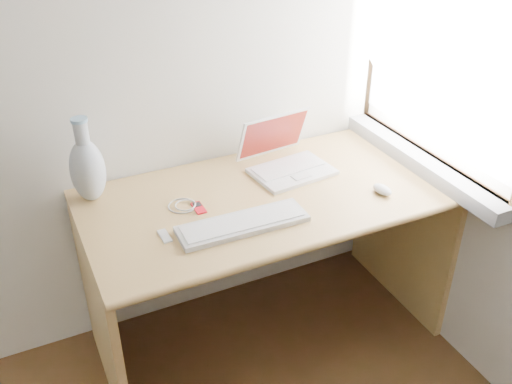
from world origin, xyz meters
name	(u,v)px	position (x,y,z in m)	size (l,w,h in m)	color
window	(443,44)	(1.72, 1.30, 1.28)	(0.11, 0.99, 1.10)	white
desk	(259,228)	(1.03, 1.47, 0.54)	(1.44, 0.72, 0.76)	#DAB66A
laptop	(287,158)	(1.19, 1.52, 0.81)	(0.34, 0.30, 0.22)	white
external_keyboard	(243,223)	(0.85, 1.21, 0.77)	(0.47, 0.15, 0.02)	silver
mouse	(382,189)	(1.43, 1.19, 0.77)	(0.05, 0.09, 0.03)	white
ipod	(199,208)	(0.74, 1.39, 0.76)	(0.04, 0.08, 0.01)	red
cable_coil	(182,206)	(0.69, 1.43, 0.76)	(0.11, 0.11, 0.01)	silver
remote	(165,236)	(0.58, 1.27, 0.76)	(0.03, 0.08, 0.01)	silver
vase	(87,168)	(0.40, 1.63, 0.89)	(0.13, 0.13, 0.33)	silver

